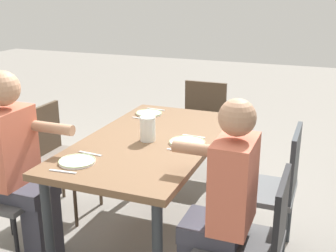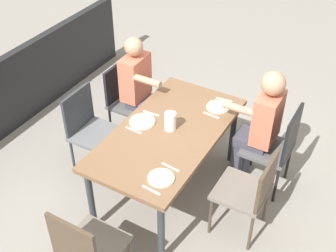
{
  "view_description": "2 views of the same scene",
  "coord_description": "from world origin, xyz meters",
  "px_view_note": "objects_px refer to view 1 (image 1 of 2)",
  "views": [
    {
      "loc": [
        -2.59,
        -1.14,
        1.77
      ],
      "look_at": [
        0.13,
        -0.08,
        0.83
      ],
      "focal_mm": 45.73,
      "sensor_mm": 36.0,
      "label": 1
    },
    {
      "loc": [
        2.73,
        1.56,
        3.29
      ],
      "look_at": [
        -0.06,
        -0.03,
        0.77
      ],
      "focal_mm": 47.65,
      "sensor_mm": 36.0,
      "label": 2
    }
  ],
  "objects_px": {
    "chair_mid_north": "(57,151)",
    "plate_2": "(149,113)",
    "chair_mid_south": "(274,183)",
    "plate_0": "(77,161)",
    "chair_head_east": "(201,123)",
    "dining_table": "(151,149)",
    "plate_1": "(187,142)",
    "water_pitcher": "(147,130)",
    "diner_man_white": "(220,204)",
    "diner_woman_green": "(19,163)",
    "chair_west_south": "(255,238)"
  },
  "relations": [
    {
      "from": "chair_head_east",
      "to": "plate_2",
      "type": "height_order",
      "value": "chair_head_east"
    },
    {
      "from": "chair_mid_north",
      "to": "plate_1",
      "type": "distance_m",
      "value": 1.16
    },
    {
      "from": "plate_0",
      "to": "plate_1",
      "type": "bearing_deg",
      "value": -42.57
    },
    {
      "from": "chair_head_east",
      "to": "plate_1",
      "type": "relative_size",
      "value": 3.65
    },
    {
      "from": "chair_west_south",
      "to": "plate_1",
      "type": "relative_size",
      "value": 3.54
    },
    {
      "from": "diner_woman_green",
      "to": "plate_1",
      "type": "bearing_deg",
      "value": -58.65
    },
    {
      "from": "chair_head_east",
      "to": "chair_mid_south",
      "type": "bearing_deg",
      "value": -143.49
    },
    {
      "from": "diner_woman_green",
      "to": "plate_1",
      "type": "xyz_separation_m",
      "value": [
        0.57,
        -0.94,
        0.07
      ]
    },
    {
      "from": "diner_woman_green",
      "to": "plate_0",
      "type": "relative_size",
      "value": 5.78
    },
    {
      "from": "diner_woman_green",
      "to": "water_pitcher",
      "type": "height_order",
      "value": "diner_woman_green"
    },
    {
      "from": "chair_head_east",
      "to": "diner_man_white",
      "type": "distance_m",
      "value": 1.94
    },
    {
      "from": "chair_mid_north",
      "to": "chair_head_east",
      "type": "relative_size",
      "value": 0.98
    },
    {
      "from": "plate_2",
      "to": "water_pitcher",
      "type": "height_order",
      "value": "water_pitcher"
    },
    {
      "from": "diner_man_white",
      "to": "chair_mid_north",
      "type": "bearing_deg",
      "value": 66.63
    },
    {
      "from": "chair_mid_north",
      "to": "diner_woman_green",
      "type": "relative_size",
      "value": 0.68
    },
    {
      "from": "chair_head_east",
      "to": "plate_0",
      "type": "height_order",
      "value": "chair_head_east"
    },
    {
      "from": "diner_man_white",
      "to": "water_pitcher",
      "type": "xyz_separation_m",
      "value": [
        0.53,
        0.66,
        0.17
      ]
    },
    {
      "from": "chair_head_east",
      "to": "plate_1",
      "type": "height_order",
      "value": "chair_head_east"
    },
    {
      "from": "water_pitcher",
      "to": "plate_2",
      "type": "bearing_deg",
      "value": 22.85
    },
    {
      "from": "chair_mid_south",
      "to": "water_pitcher",
      "type": "height_order",
      "value": "water_pitcher"
    },
    {
      "from": "dining_table",
      "to": "diner_man_white",
      "type": "height_order",
      "value": "diner_man_white"
    },
    {
      "from": "dining_table",
      "to": "plate_1",
      "type": "relative_size",
      "value": 6.63
    },
    {
      "from": "chair_west_south",
      "to": "plate_0",
      "type": "height_order",
      "value": "chair_west_south"
    },
    {
      "from": "chair_mid_north",
      "to": "chair_mid_south",
      "type": "xyz_separation_m",
      "value": [
        0.0,
        -1.72,
        0.01
      ]
    },
    {
      "from": "chair_mid_south",
      "to": "plate_1",
      "type": "distance_m",
      "value": 0.64
    },
    {
      "from": "dining_table",
      "to": "plate_2",
      "type": "distance_m",
      "value": 0.61
    },
    {
      "from": "chair_mid_north",
      "to": "diner_man_white",
      "type": "distance_m",
      "value": 1.66
    },
    {
      "from": "plate_0",
      "to": "plate_2",
      "type": "xyz_separation_m",
      "value": [
        1.11,
        0.01,
        0.0
      ]
    },
    {
      "from": "chair_head_east",
      "to": "water_pitcher",
      "type": "xyz_separation_m",
      "value": [
        -1.28,
        0.0,
        0.33
      ]
    },
    {
      "from": "dining_table",
      "to": "chair_west_south",
      "type": "height_order",
      "value": "chair_west_south"
    },
    {
      "from": "diner_woman_green",
      "to": "diner_man_white",
      "type": "xyz_separation_m",
      "value": [
        0.0,
        -1.33,
        -0.03
      ]
    },
    {
      "from": "chair_mid_north",
      "to": "plate_2",
      "type": "xyz_separation_m",
      "value": [
        0.47,
        -0.6,
        0.26
      ]
    },
    {
      "from": "plate_0",
      "to": "water_pitcher",
      "type": "relative_size",
      "value": 1.32
    },
    {
      "from": "chair_mid_south",
      "to": "diner_man_white",
      "type": "distance_m",
      "value": 0.7
    },
    {
      "from": "chair_mid_north",
      "to": "water_pitcher",
      "type": "bearing_deg",
      "value": -98.17
    },
    {
      "from": "chair_head_east",
      "to": "diner_woman_green",
      "type": "distance_m",
      "value": 1.94
    },
    {
      "from": "chair_west_south",
      "to": "diner_woman_green",
      "type": "relative_size",
      "value": 0.67
    },
    {
      "from": "diner_man_white",
      "to": "plate_0",
      "type": "distance_m",
      "value": 0.91
    },
    {
      "from": "dining_table",
      "to": "diner_woman_green",
      "type": "relative_size",
      "value": 1.26
    },
    {
      "from": "plate_1",
      "to": "plate_2",
      "type": "bearing_deg",
      "value": 43.42
    },
    {
      "from": "chair_head_east",
      "to": "dining_table",
      "type": "bearing_deg",
      "value": 180.0
    },
    {
      "from": "chair_mid_south",
      "to": "plate_0",
      "type": "height_order",
      "value": "chair_mid_south"
    },
    {
      "from": "plate_1",
      "to": "water_pitcher",
      "type": "relative_size",
      "value": 1.45
    },
    {
      "from": "diner_woman_green",
      "to": "plate_2",
      "type": "height_order",
      "value": "diner_woman_green"
    },
    {
      "from": "chair_head_east",
      "to": "plate_0",
      "type": "bearing_deg",
      "value": 172.45
    },
    {
      "from": "chair_mid_north",
      "to": "plate_0",
      "type": "height_order",
      "value": "chair_mid_north"
    },
    {
      "from": "diner_man_white",
      "to": "plate_1",
      "type": "height_order",
      "value": "diner_man_white"
    },
    {
      "from": "chair_mid_north",
      "to": "diner_man_white",
      "type": "xyz_separation_m",
      "value": [
        -0.66,
        -1.52,
        0.15
      ]
    },
    {
      "from": "dining_table",
      "to": "plate_0",
      "type": "bearing_deg",
      "value": 156.95
    },
    {
      "from": "dining_table",
      "to": "plate_1",
      "type": "height_order",
      "value": "plate_1"
    }
  ]
}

